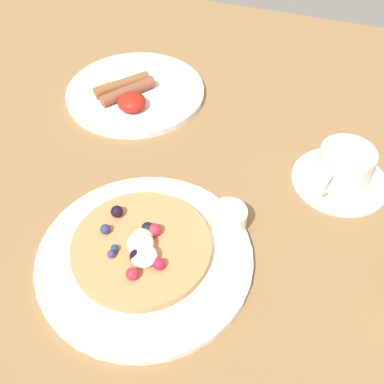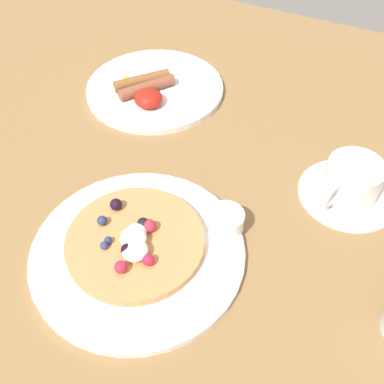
{
  "view_description": "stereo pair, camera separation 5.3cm",
  "coord_description": "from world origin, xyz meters",
  "px_view_note": "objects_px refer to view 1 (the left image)",
  "views": [
    {
      "loc": [
        0.2,
        -0.39,
        0.51
      ],
      "look_at": [
        0.07,
        0.01,
        0.04
      ],
      "focal_mm": 43.27,
      "sensor_mm": 36.0,
      "label": 1
    },
    {
      "loc": [
        0.25,
        -0.37,
        0.51
      ],
      "look_at": [
        0.07,
        0.01,
        0.04
      ],
      "focal_mm": 43.27,
      "sensor_mm": 36.0,
      "label": 2
    }
  ],
  "objects_px": {
    "syrup_ramekin": "(229,214)",
    "coffee_cup": "(344,166)",
    "pancake_plate": "(145,257)",
    "breakfast_plate": "(136,92)",
    "coffee_saucer": "(340,180)"
  },
  "relations": [
    {
      "from": "pancake_plate",
      "to": "coffee_saucer",
      "type": "xyz_separation_m",
      "value": [
        0.23,
        0.23,
        -0.0
      ]
    },
    {
      "from": "pancake_plate",
      "to": "coffee_cup",
      "type": "distance_m",
      "value": 0.32
    },
    {
      "from": "breakfast_plate",
      "to": "coffee_saucer",
      "type": "xyz_separation_m",
      "value": [
        0.38,
        -0.11,
        -0.0
      ]
    },
    {
      "from": "coffee_saucer",
      "to": "pancake_plate",
      "type": "bearing_deg",
      "value": -134.92
    },
    {
      "from": "pancake_plate",
      "to": "coffee_saucer",
      "type": "height_order",
      "value": "pancake_plate"
    },
    {
      "from": "breakfast_plate",
      "to": "coffee_cup",
      "type": "relative_size",
      "value": 2.37
    },
    {
      "from": "pancake_plate",
      "to": "breakfast_plate",
      "type": "relative_size",
      "value": 1.12
    },
    {
      "from": "pancake_plate",
      "to": "coffee_saucer",
      "type": "bearing_deg",
      "value": 45.08
    },
    {
      "from": "syrup_ramekin",
      "to": "coffee_cup",
      "type": "height_order",
      "value": "coffee_cup"
    },
    {
      "from": "coffee_saucer",
      "to": "coffee_cup",
      "type": "height_order",
      "value": "coffee_cup"
    },
    {
      "from": "pancake_plate",
      "to": "syrup_ramekin",
      "type": "height_order",
      "value": "syrup_ramekin"
    },
    {
      "from": "syrup_ramekin",
      "to": "coffee_cup",
      "type": "relative_size",
      "value": 0.47
    },
    {
      "from": "pancake_plate",
      "to": "syrup_ramekin",
      "type": "distance_m",
      "value": 0.13
    },
    {
      "from": "pancake_plate",
      "to": "breakfast_plate",
      "type": "xyz_separation_m",
      "value": [
        -0.16,
        0.33,
        0.0
      ]
    },
    {
      "from": "pancake_plate",
      "to": "coffee_cup",
      "type": "height_order",
      "value": "coffee_cup"
    }
  ]
}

